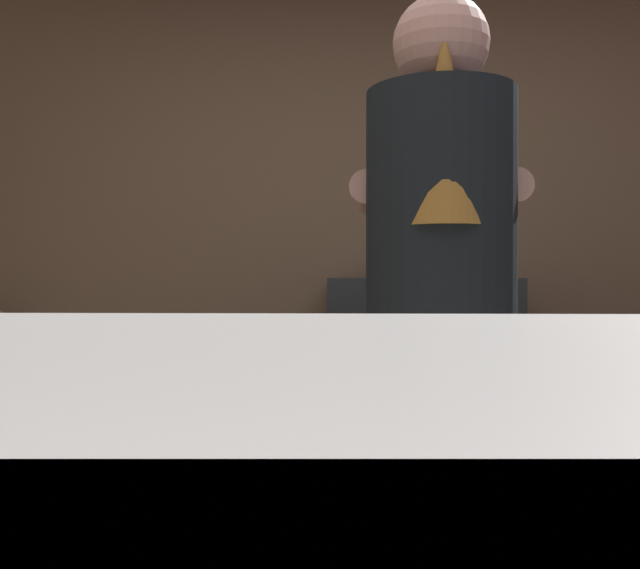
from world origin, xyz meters
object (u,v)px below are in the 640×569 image
(mixing_bowl, at_px, (362,333))
(bottle_olive_oil, at_px, (409,260))
(bottle_vinegar, at_px, (383,255))
(bottle_hot_sauce, at_px, (424,256))
(bartender, at_px, (441,321))
(chefs_knife, at_px, (520,345))

(mixing_bowl, distance_m, bottle_olive_oil, 1.18)
(bottle_vinegar, bearing_deg, bottle_olive_oil, 28.90)
(mixing_bowl, xyz_separation_m, bottle_hot_sauce, (0.30, 1.06, 0.27))
(bartender, bearing_deg, mixing_bowl, 21.39)
(bottle_hot_sauce, relative_size, bottle_vinegar, 1.00)
(mixing_bowl, height_order, chefs_knife, mixing_bowl)
(bottle_vinegar, distance_m, bottle_olive_oil, 0.14)
(bartender, height_order, bottle_vinegar, bartender)
(bartender, xyz_separation_m, chefs_knife, (0.28, 0.40, -0.09))
(chefs_knife, distance_m, bottle_hot_sauce, 1.21)
(mixing_bowl, bearing_deg, chefs_knife, -13.33)
(bottle_hot_sauce, bearing_deg, bartender, -94.96)
(bottle_olive_oil, bearing_deg, chefs_knife, -80.56)
(bartender, relative_size, mixing_bowl, 9.12)
(mixing_bowl, xyz_separation_m, bottle_vinegar, (0.12, 1.06, 0.27))
(chefs_knife, distance_m, bottle_olive_oil, 1.28)
(chefs_knife, relative_size, bottle_olive_oil, 1.11)
(chefs_knife, distance_m, bottle_vinegar, 1.24)
(chefs_knife, xyz_separation_m, bottle_vinegar, (-0.33, 1.16, 0.29))
(bartender, distance_m, bottle_hot_sauce, 1.59)
(bottle_hot_sauce, bearing_deg, bottle_vinegar, -179.57)
(chefs_knife, bearing_deg, mixing_bowl, -173.23)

